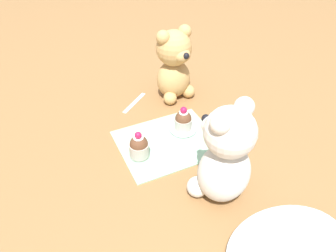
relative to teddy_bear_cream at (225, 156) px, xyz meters
name	(u,v)px	position (x,y,z in m)	size (l,w,h in m)	color
ground_plane	(168,143)	(0.03, -0.20, -0.11)	(4.00, 4.00, 0.00)	olive
knitted_placemat	(168,142)	(0.03, -0.20, -0.11)	(0.25, 0.21, 0.01)	#8EBC99
tulle_cloth	(289,247)	(-0.04, 0.17, -0.10)	(0.25, 0.18, 0.02)	white
teddy_bear_cream	(225,156)	(0.00, 0.00, 0.00)	(0.15, 0.14, 0.24)	silver
teddy_bear_tan	(174,64)	(-0.08, -0.39, 0.00)	(0.12, 0.12, 0.22)	tan
cupcake_near_cream_bear	(139,146)	(0.12, -0.18, -0.08)	(0.05, 0.05, 0.07)	#B2ADA3
saucer_plate	(183,128)	(-0.02, -0.23, -0.10)	(0.07, 0.07, 0.01)	silver
cupcake_near_tan_bear	(183,120)	(-0.02, -0.23, -0.07)	(0.05, 0.05, 0.07)	#B2ADA3
teaspoon	(134,102)	(0.05, -0.41, -0.11)	(0.12, 0.01, 0.01)	silver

